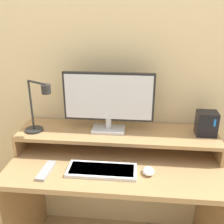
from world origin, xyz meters
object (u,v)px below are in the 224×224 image
(keyboard, at_px, (102,170))
(remote_control, at_px, (46,171))
(mouse, at_px, (149,171))
(monitor, at_px, (108,100))
(desk_lamp, at_px, (38,109))
(router_dock, at_px, (206,123))

(keyboard, height_order, remote_control, keyboard)
(mouse, xyz_separation_m, remote_control, (-0.55, -0.04, -0.01))
(monitor, relative_size, mouse, 6.70)
(monitor, distance_m, mouse, 0.46)
(keyboard, bearing_deg, mouse, 1.39)
(monitor, xyz_separation_m, desk_lamp, (-0.40, -0.08, -0.04))
(desk_lamp, xyz_separation_m, router_dock, (0.97, 0.08, -0.08))
(desk_lamp, xyz_separation_m, keyboard, (0.39, -0.18, -0.27))
(desk_lamp, height_order, keyboard, desk_lamp)
(monitor, bearing_deg, keyboard, -91.93)
(remote_control, bearing_deg, router_dock, 18.39)
(monitor, height_order, router_dock, monitor)
(desk_lamp, relative_size, remote_control, 1.79)
(monitor, bearing_deg, desk_lamp, -169.34)
(mouse, height_order, remote_control, mouse)
(monitor, xyz_separation_m, mouse, (0.24, -0.25, -0.30))
(router_dock, relative_size, mouse, 1.81)
(desk_lamp, bearing_deg, keyboard, -25.01)
(router_dock, bearing_deg, keyboard, -155.73)
(router_dock, height_order, remote_control, router_dock)
(desk_lamp, height_order, router_dock, desk_lamp)
(monitor, xyz_separation_m, router_dock, (0.57, 0.01, -0.12))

